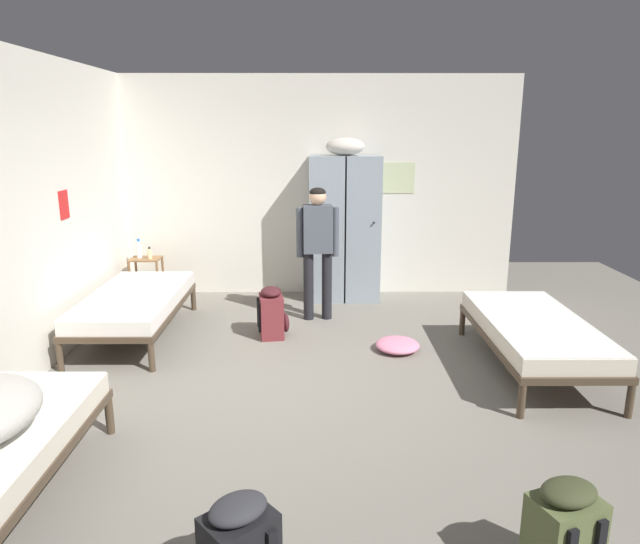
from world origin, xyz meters
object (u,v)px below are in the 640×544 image
at_px(water_bottle, 139,249).
at_px(backpack_olive, 562,534).
at_px(backpack_maroon, 272,313).
at_px(locker_bank, 344,225).
at_px(clothes_pile_pink, 397,345).
at_px(shelf_unit, 147,275).
at_px(bed_left_rear, 135,302).
at_px(lotion_bottle, 150,253).
at_px(bed_right, 534,330).
at_px(person_traveler, 318,241).

bearing_deg(water_bottle, backpack_olive, -53.95).
xyz_separation_m(backpack_maroon, backpack_olive, (1.67, -3.42, 0.00)).
distance_m(locker_bank, clothes_pile_pink, 2.11).
distance_m(shelf_unit, water_bottle, 0.35).
distance_m(bed_left_rear, backpack_olive, 4.66).
xyz_separation_m(shelf_unit, lotion_bottle, (0.07, -0.04, 0.29)).
xyz_separation_m(locker_bank, bed_right, (1.64, -2.31, -0.59)).
bearing_deg(person_traveler, backpack_olive, -73.55).
xyz_separation_m(lotion_bottle, clothes_pile_pink, (2.94, -1.69, -0.58)).
distance_m(shelf_unit, clothes_pile_pink, 3.48).
relative_size(lotion_bottle, clothes_pile_pink, 0.34).
height_order(lotion_bottle, backpack_maroon, lotion_bottle).
relative_size(bed_left_rear, bed_right, 1.00).
distance_m(person_traveler, backpack_maroon, 1.02).
bearing_deg(backpack_maroon, clothes_pile_pink, -17.55).
bearing_deg(bed_right, shelf_unit, 152.37).
relative_size(lotion_bottle, backpack_maroon, 0.28).
distance_m(backpack_maroon, backpack_olive, 3.81).
bearing_deg(locker_bank, water_bottle, -177.86).
xyz_separation_m(locker_bank, clothes_pile_pink, (0.46, -1.84, -0.91)).
distance_m(bed_left_rear, clothes_pile_pink, 2.81).
distance_m(bed_right, clothes_pile_pink, 1.31).
relative_size(shelf_unit, clothes_pile_pink, 1.25).
bearing_deg(bed_right, clothes_pile_pink, 158.49).
distance_m(locker_bank, bed_right, 2.90).
relative_size(locker_bank, person_traveler, 1.35).
xyz_separation_m(water_bottle, clothes_pile_pink, (3.09, -1.75, -0.62)).
xyz_separation_m(person_traveler, clothes_pile_pink, (0.80, -1.00, -0.87)).
distance_m(person_traveler, water_bottle, 2.41).
xyz_separation_m(shelf_unit, backpack_maroon, (1.72, -1.32, -0.09)).
height_order(locker_bank, clothes_pile_pink, locker_bank).
relative_size(bed_left_rear, water_bottle, 7.69).
distance_m(locker_bank, lotion_bottle, 2.50).
bearing_deg(clothes_pile_pink, backpack_maroon, 162.45).
xyz_separation_m(shelf_unit, bed_left_rear, (0.25, -1.31, 0.04)).
distance_m(locker_bank, water_bottle, 2.64).
height_order(bed_right, backpack_olive, backpack_olive).
bearing_deg(lotion_bottle, water_bottle, 158.20).
xyz_separation_m(bed_left_rear, lotion_bottle, (-0.18, 1.27, 0.26)).
xyz_separation_m(locker_bank, shelf_unit, (-2.55, -0.12, -0.62)).
height_order(shelf_unit, backpack_olive, shelf_unit).
height_order(locker_bank, lotion_bottle, locker_bank).
bearing_deg(backpack_maroon, person_traveler, 50.54).
bearing_deg(person_traveler, clothes_pile_pink, -51.18).
relative_size(bed_right, clothes_pile_pink, 4.16).
xyz_separation_m(shelf_unit, clothes_pile_pink, (3.01, -1.73, -0.29)).
bearing_deg(bed_left_rear, lotion_bottle, 98.10).
xyz_separation_m(bed_right, clothes_pile_pink, (-1.18, 0.47, -0.32)).
distance_m(water_bottle, clothes_pile_pink, 3.60).
xyz_separation_m(bed_right, person_traveler, (-1.99, 1.47, 0.55)).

